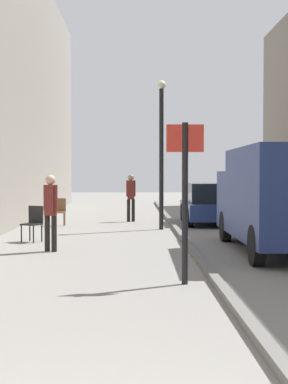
{
  "coord_description": "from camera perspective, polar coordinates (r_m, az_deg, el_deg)",
  "views": [
    {
      "loc": [
        0.26,
        -2.37,
        1.77
      ],
      "look_at": [
        0.52,
        12.45,
        1.3
      ],
      "focal_mm": 52.36,
      "sensor_mm": 36.0,
      "label": 1
    }
  ],
  "objects": [
    {
      "name": "street_sign_post",
      "position": [
        9.0,
        4.19,
        0.36
      ],
      "size": [
        0.6,
        0.1,
        2.6
      ],
      "rotation": [
        0.0,
        0.0,
        3.14
      ],
      "color": "black",
      "rests_on": "ground_plane"
    },
    {
      "name": "parked_car",
      "position": [
        20.19,
        6.69,
        -1.2
      ],
      "size": [
        1.87,
        4.21,
        1.45
      ],
      "rotation": [
        0.0,
        0.0,
        -0.01
      ],
      "color": "navy",
      "rests_on": "ground_plane"
    },
    {
      "name": "delivery_van",
      "position": [
        13.06,
        13.49,
        -0.45
      ],
      "size": [
        2.05,
        5.6,
        2.36
      ],
      "rotation": [
        0.0,
        0.0,
        -0.01
      ],
      "color": "navy",
      "rests_on": "ground_plane"
    },
    {
      "name": "pedestrian_mid_block",
      "position": [
        20.89,
        -1.35,
        -0.23
      ],
      "size": [
        0.35,
        0.23,
        1.77
      ],
      "rotation": [
        0.0,
        0.0,
        3.28
      ],
      "color": "black",
      "rests_on": "ground_plane"
    },
    {
      "name": "pedestrian_far_crossing",
      "position": [
        12.97,
        -9.5,
        -1.55
      ],
      "size": [
        0.33,
        0.26,
        1.76
      ],
      "rotation": [
        0.0,
        0.0,
        -0.35
      ],
      "color": "black",
      "rests_on": "ground_plane"
    },
    {
      "name": "ground_plane",
      "position": [
        14.48,
        -2.04,
        -5.21
      ],
      "size": [
        80.0,
        80.0,
        0.0
      ],
      "primitive_type": "plane",
      "color": "gray"
    },
    {
      "name": "kerb_strip",
      "position": [
        14.53,
        4.22,
        -4.95
      ],
      "size": [
        0.16,
        40.0,
        0.12
      ],
      "primitive_type": "cube",
      "color": "#615F5B",
      "rests_on": "ground_plane"
    },
    {
      "name": "cafe_chair_by_doorway",
      "position": [
        19.48,
        -8.64,
        -1.81
      ],
      "size": [
        0.45,
        0.45,
        0.94
      ],
      "rotation": [
        0.0,
        0.0,
        3.17
      ],
      "color": "brown",
      "rests_on": "ground_plane"
    },
    {
      "name": "lamp_post",
      "position": [
        17.93,
        1.78,
        4.86
      ],
      "size": [
        0.28,
        0.28,
        4.76
      ],
      "color": "black",
      "rests_on": "ground_plane"
    },
    {
      "name": "cafe_chair_near_window",
      "position": [
        14.96,
        -11.19,
        -2.92
      ],
      "size": [
        0.58,
        0.58,
        0.94
      ],
      "rotation": [
        0.0,
        0.0,
        2.71
      ],
      "color": "black",
      "rests_on": "ground_plane"
    }
  ]
}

